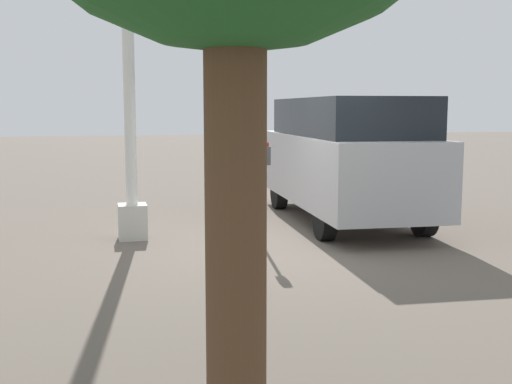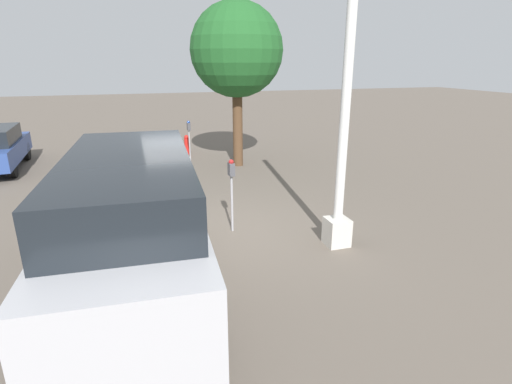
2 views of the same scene
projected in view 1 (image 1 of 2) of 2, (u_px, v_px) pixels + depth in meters
The scene contains 4 objects.
ground_plane at pixel (290, 245), 9.59m from camera, with size 80.00×80.00×0.00m, color #60564C.
parking_meter_near at pixel (265, 170), 9.10m from camera, with size 0.20×0.12×1.58m.
lamp_post at pixel (130, 109), 9.79m from camera, with size 0.44×0.44×5.76m.
parked_van at pixel (344, 155), 11.50m from camera, with size 5.28×2.13×2.21m.
Camera 1 is at (-9.02, 2.72, 2.04)m, focal length 45.00 mm.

